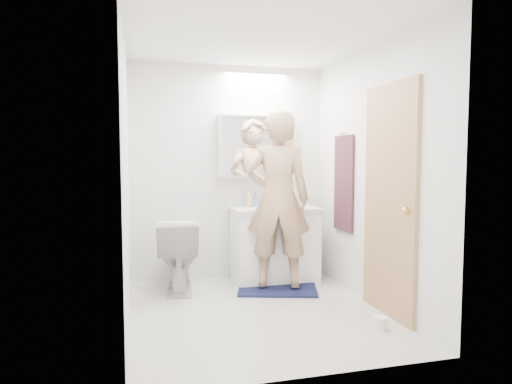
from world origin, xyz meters
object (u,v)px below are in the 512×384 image
object	(u,v)px
toilet	(178,254)
toilet_paper_roll	(380,323)
person	(278,199)
soap_bottle_b	(256,199)
toothbrush_cup	(284,201)
soap_bottle_a	(249,197)
vanity_cabinet	(274,246)
medicine_cabinet	(257,146)

from	to	relation	value
toilet	toilet_paper_roll	world-z (taller)	toilet
person	toilet_paper_roll	world-z (taller)	person
toilet	soap_bottle_b	bearing A→B (deg)	-156.09
toilet	toothbrush_cup	bearing A→B (deg)	-161.70
soap_bottle_a	toilet_paper_roll	world-z (taller)	soap_bottle_a
vanity_cabinet	person	size ratio (longest dim) A/B	0.50
soap_bottle_a	toilet_paper_roll	xyz separation A→B (m)	(0.64, -1.76, -0.88)
soap_bottle_a	toothbrush_cup	bearing A→B (deg)	1.37
soap_bottle_a	soap_bottle_b	bearing A→B (deg)	19.86
soap_bottle_b	vanity_cabinet	bearing A→B (deg)	-46.92
soap_bottle_a	toothbrush_cup	world-z (taller)	soap_bottle_a
person	toothbrush_cup	bearing A→B (deg)	-97.73
medicine_cabinet	toilet_paper_roll	distance (m)	2.39
soap_bottle_a	toothbrush_cup	distance (m)	0.42
vanity_cabinet	toilet	distance (m)	1.07
toilet_paper_roll	toothbrush_cup	bearing A→B (deg)	97.16
toilet	soap_bottle_a	bearing A→B (deg)	-156.26
vanity_cabinet	soap_bottle_a	world-z (taller)	soap_bottle_a
medicine_cabinet	person	world-z (taller)	medicine_cabinet
medicine_cabinet	toilet	bearing A→B (deg)	-160.52
vanity_cabinet	toilet	xyz separation A→B (m)	(-1.07, -0.11, -0.01)
medicine_cabinet	toilet	world-z (taller)	medicine_cabinet
vanity_cabinet	soap_bottle_a	xyz separation A→B (m)	(-0.25, 0.15, 0.54)
medicine_cabinet	soap_bottle_b	world-z (taller)	medicine_cabinet
toothbrush_cup	toilet_paper_roll	world-z (taller)	toothbrush_cup
toothbrush_cup	soap_bottle_b	bearing A→B (deg)	176.60
vanity_cabinet	soap_bottle_b	xyz separation A→B (m)	(-0.17, 0.18, 0.51)
soap_bottle_a	toilet	bearing A→B (deg)	-162.00
soap_bottle_b	toilet_paper_roll	xyz separation A→B (m)	(0.56, -1.79, -0.85)
vanity_cabinet	medicine_cabinet	xyz separation A→B (m)	(-0.15, 0.21, 1.11)
medicine_cabinet	person	xyz separation A→B (m)	(0.07, -0.58, -0.55)
toilet	toilet_paper_roll	distance (m)	2.12
medicine_cabinet	soap_bottle_b	distance (m)	0.60
medicine_cabinet	soap_bottle_a	size ratio (longest dim) A/B	4.13
vanity_cabinet	soap_bottle_b	bearing A→B (deg)	133.08
person	soap_bottle_b	bearing A→B (deg)	-63.56
vanity_cabinet	soap_bottle_b	size ratio (longest dim) A/B	5.63
vanity_cabinet	person	bearing A→B (deg)	-101.71
vanity_cabinet	person	world-z (taller)	person
soap_bottle_a	person	bearing A→B (deg)	-71.49
vanity_cabinet	soap_bottle_b	world-z (taller)	soap_bottle_b
vanity_cabinet	toothbrush_cup	size ratio (longest dim) A/B	8.37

